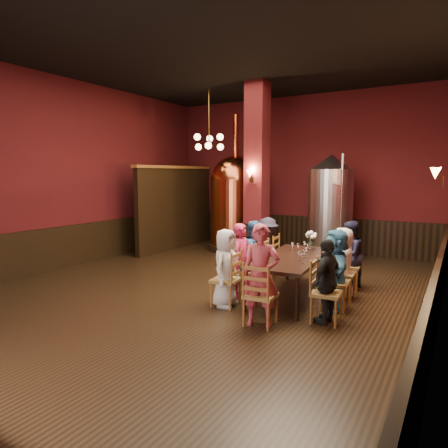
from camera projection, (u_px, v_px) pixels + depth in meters
The scene contains 41 objects.
room at pixel (206, 173), 7.52m from camera, with size 10.00×10.02×4.50m.
wainscot_right at pixel (436, 296), 5.73m from camera, with size 0.08×9.90×1.00m, color black.
wainscot_back at pixel (297, 232), 11.97m from camera, with size 7.90×0.08×1.00m, color black.
wainscot_left at pixel (71, 246), 9.75m from camera, with size 0.08×9.90×1.00m, color black.
column at pixel (257, 174), 10.06m from camera, with size 0.58×0.58×4.50m, color #4C1011.
partition at pixel (176, 209), 12.01m from camera, with size 0.22×3.50×2.40m, color black.
pendant_cluster at pixel (209, 142), 10.80m from camera, with size 0.90×0.90×1.70m, color #A57226, non-canonical shape.
sconce_wall at pixel (442, 176), 6.23m from camera, with size 0.20×0.20×0.36m, color black, non-canonical shape.
sconce_column at pixel (252, 176), 9.81m from camera, with size 0.20×0.20×0.36m, color black, non-canonical shape.
dining_table at pixel (292, 260), 7.25m from camera, with size 1.17×2.47×0.75m.
chair_0 at pixel (226, 280), 6.76m from camera, with size 0.46×0.46×0.92m, color #9B6827, non-canonical shape.
person_0 at pixel (226, 268), 6.74m from camera, with size 0.65×0.42×1.33m, color silver.
chair_1 at pixel (242, 271), 7.36m from camera, with size 0.46×0.46×0.92m, color #9B6827, non-canonical shape.
person_1 at pixel (242, 260), 7.33m from camera, with size 0.49×0.32×1.34m, color #AA1D44.
chair_2 at pixel (255, 264), 7.94m from camera, with size 0.46×0.46×0.92m, color #9B6827, non-canonical shape.
person_2 at pixel (255, 254), 7.92m from camera, with size 0.64×0.32×1.33m, color #2B518F.
chair_3 at pixel (267, 258), 8.54m from camera, with size 0.46×0.46×0.92m, color #9B6827, non-canonical shape.
person_3 at pixel (267, 248), 8.51m from camera, with size 0.86×0.49×1.33m, color black.
chair_4 at pixel (327, 293), 6.01m from camera, with size 0.46×0.46×0.92m, color #9B6827, non-canonical shape.
person_4 at pixel (327, 281), 5.99m from camera, with size 0.76×0.31×1.29m, color black.
chair_5 at pixel (335, 282), 6.60m from camera, with size 0.46×0.46×0.92m, color #9B6827, non-canonical shape.
person_5 at pixel (336, 269), 6.58m from camera, with size 1.26×0.40×1.35m, color teal.
chair_6 at pixel (343, 273), 7.19m from camera, with size 0.46×0.46×0.92m, color #9B6827, non-canonical shape.
person_6 at pixel (343, 263), 7.17m from camera, with size 0.63×0.41×1.29m, color beige.
chair_7 at pixel (349, 266), 7.78m from camera, with size 0.46×0.46×0.92m, color #9B6827, non-canonical shape.
person_7 at pixel (349, 255), 7.76m from camera, with size 0.65×0.32×1.34m, color black.
chair_8 at pixel (260, 295), 5.90m from camera, with size 0.46×0.46×0.92m, color #9B6827, non-canonical shape.
person_8 at pixel (261, 275), 5.86m from camera, with size 0.55×0.36×1.52m, color #A93844.
copper_kettle at pixel (236, 202), 11.74m from camera, with size 1.83×1.83×3.93m.
steel_vessel at pixel (330, 208), 10.23m from camera, with size 1.24×1.24×2.73m.
rose_vase at pixel (311, 237), 7.86m from camera, with size 0.22×0.22×0.38m.
wine_glass_0 at pixel (304, 254), 7.02m from camera, with size 0.07×0.07×0.17m, color white, non-canonical shape.
wine_glass_1 at pixel (273, 252), 7.26m from camera, with size 0.07×0.07×0.17m, color white, non-canonical shape.
wine_glass_2 at pixel (271, 252), 7.24m from camera, with size 0.07×0.07×0.17m, color white, non-canonical shape.
wine_glass_3 at pixel (306, 252), 7.18m from camera, with size 0.07×0.07×0.17m, color white, non-canonical shape.
wine_glass_4 at pixel (299, 256), 6.85m from camera, with size 0.07×0.07×0.17m, color white, non-canonical shape.
wine_glass_5 at pixel (305, 246), 7.87m from camera, with size 0.07×0.07×0.17m, color white, non-canonical shape.
wine_glass_6 at pixel (303, 258), 6.67m from camera, with size 0.07×0.07×0.17m, color white, non-canonical shape.
wine_glass_7 at pixel (308, 248), 7.60m from camera, with size 0.07×0.07×0.17m, color white, non-canonical shape.
wine_glass_8 at pixel (298, 248), 7.64m from camera, with size 0.07×0.07×0.17m, color white, non-canonical shape.
wine_glass_9 at pixel (292, 247), 7.76m from camera, with size 0.07×0.07×0.17m, color white, non-canonical shape.
Camera 1 is at (4.18, -6.34, 2.24)m, focal length 32.00 mm.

